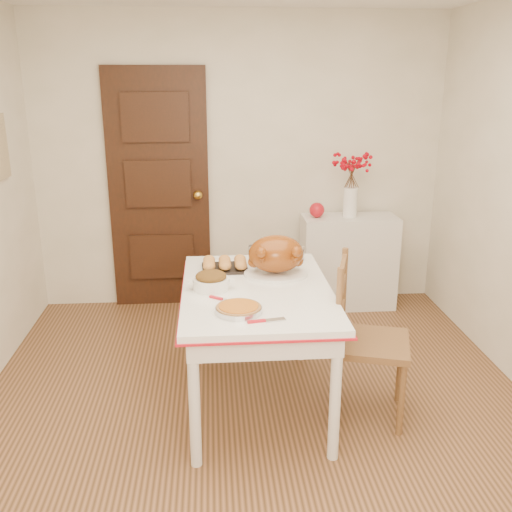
{
  "coord_description": "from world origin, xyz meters",
  "views": [
    {
      "loc": [
        -0.25,
        -2.95,
        1.99
      ],
      "look_at": [
        0.0,
        0.27,
        0.96
      ],
      "focal_mm": 40.29,
      "sensor_mm": 36.0,
      "label": 1
    }
  ],
  "objects": [
    {
      "name": "rolls_tray",
      "position": [
        -0.18,
        0.56,
        0.82
      ],
      "size": [
        0.3,
        0.24,
        0.08
      ],
      "primitive_type": null,
      "rotation": [
        0.0,
        0.0,
        0.05
      ],
      "color": "#C5893B",
      "rests_on": "kitchen_table"
    },
    {
      "name": "pie_server",
      "position": [
        0.01,
        -0.27,
        0.79
      ],
      "size": [
        0.21,
        0.09,
        0.01
      ],
      "primitive_type": null,
      "rotation": [
        0.0,
        0.0,
        0.18
      ],
      "color": "silver",
      "rests_on": "kitchen_table"
    },
    {
      "name": "apple",
      "position": [
        0.64,
        1.78,
        0.88
      ],
      "size": [
        0.13,
        0.13,
        0.13
      ],
      "primitive_type": "sphere",
      "color": "red",
      "rests_on": "sideboard"
    },
    {
      "name": "chair_oak",
      "position": [
        0.67,
        0.06,
        0.49
      ],
      "size": [
        0.54,
        0.54,
        0.99
      ],
      "primitive_type": null,
      "rotation": [
        0.0,
        0.0,
        1.28
      ],
      "color": "brown",
      "rests_on": "floor"
    },
    {
      "name": "berry_vase",
      "position": [
        0.93,
        1.78,
        1.08
      ],
      "size": [
        0.27,
        0.27,
        0.53
      ],
      "primitive_type": null,
      "color": "white",
      "rests_on": "sideboard"
    },
    {
      "name": "stuffing_dish",
      "position": [
        -0.27,
        0.21,
        0.83
      ],
      "size": [
        0.27,
        0.21,
        0.1
      ],
      "primitive_type": null,
      "rotation": [
        0.0,
        0.0,
        0.0
      ],
      "color": "#4F3415",
      "rests_on": "kitchen_table"
    },
    {
      "name": "wall_back",
      "position": [
        0.0,
        2.0,
        1.25
      ],
      "size": [
        3.5,
        0.0,
        2.5
      ],
      "primitive_type": "cube",
      "color": "silver",
      "rests_on": "ground"
    },
    {
      "name": "drinking_glass",
      "position": [
        0.02,
        0.69,
        0.84
      ],
      "size": [
        0.09,
        0.09,
        0.12
      ],
      "primitive_type": "cylinder",
      "rotation": [
        0.0,
        0.0,
        -0.34
      ],
      "color": "white",
      "rests_on": "kitchen_table"
    },
    {
      "name": "carving_knife",
      "position": [
        -0.18,
        0.01,
        0.79
      ],
      "size": [
        0.22,
        0.19,
        0.01
      ],
      "primitive_type": null,
      "rotation": [
        0.0,
        0.0,
        -0.63
      ],
      "color": "silver",
      "rests_on": "kitchen_table"
    },
    {
      "name": "shaker_pair",
      "position": [
        0.32,
        0.72,
        0.83
      ],
      "size": [
        0.1,
        0.06,
        0.1
      ],
      "primitive_type": null,
      "rotation": [
        0.0,
        0.0,
        0.22
      ],
      "color": "white",
      "rests_on": "kitchen_table"
    },
    {
      "name": "pumpkin_pie",
      "position": [
        -0.12,
        -0.15,
        0.81
      ],
      "size": [
        0.26,
        0.26,
        0.05
      ],
      "primitive_type": "cylinder",
      "rotation": [
        0.0,
        0.0,
        0.03
      ],
      "color": "#B25E16",
      "rests_on": "kitchen_table"
    },
    {
      "name": "floor",
      "position": [
        0.0,
        0.0,
        0.0
      ],
      "size": [
        3.5,
        4.0,
        0.0
      ],
      "primitive_type": "cube",
      "color": "#462E18",
      "rests_on": "ground"
    },
    {
      "name": "wall_front",
      "position": [
        0.0,
        -2.0,
        1.25
      ],
      "size": [
        3.5,
        0.0,
        2.5
      ],
      "primitive_type": "cube",
      "color": "silver",
      "rests_on": "ground"
    },
    {
      "name": "kitchen_table",
      "position": [
        0.0,
        0.22,
        0.39
      ],
      "size": [
        0.89,
        1.31,
        0.78
      ],
      "primitive_type": null,
      "color": "white",
      "rests_on": "floor"
    },
    {
      "name": "turkey_platter",
      "position": [
        0.14,
        0.42,
        0.91
      ],
      "size": [
        0.43,
        0.36,
        0.26
      ],
      "primitive_type": null,
      "rotation": [
        0.0,
        0.0,
        0.09
      ],
      "color": "#873F0E",
      "rests_on": "kitchen_table"
    },
    {
      "name": "sideboard",
      "position": [
        0.94,
        1.78,
        0.41
      ],
      "size": [
        0.82,
        0.36,
        0.82
      ],
      "primitive_type": "cube",
      "color": "silver",
      "rests_on": "floor"
    },
    {
      "name": "door_back",
      "position": [
        -0.7,
        1.97,
        1.03
      ],
      "size": [
        0.85,
        0.06,
        2.06
      ],
      "primitive_type": "cube",
      "color": "#34180D",
      "rests_on": "ground"
    }
  ]
}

